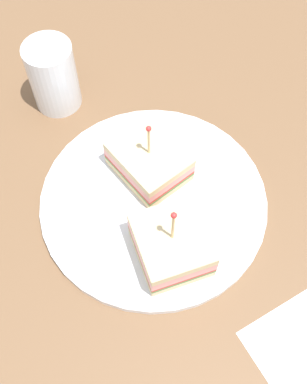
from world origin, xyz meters
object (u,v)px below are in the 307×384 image
Objects in this scene: drink_glass at (54,79)px; napkin at (304,347)px; sandwich_half_front at (149,162)px; sandwich_half_back at (171,245)px; plate at (154,201)px.

drink_glass is 48.02cm from napkin.
sandwich_half_front is 0.97× the size of napkin.
sandwich_half_front is 29.28cm from napkin.
sandwich_half_back reaches higher than sandwich_half_front.
napkin is (5.26, 24.77, -0.43)cm from plate.
napkin is (8.55, 27.82, -3.19)cm from sandwich_half_front.
napkin is at bearing 78.01° from plate.
drink_glass is at bearing -111.56° from sandwich_half_back.
sandwich_half_front reaches higher than napkin.
sandwich_half_front is at bearing -107.09° from napkin.
plate is 25.32cm from napkin.
sandwich_half_back is at bearing 68.44° from drink_glass.
sandwich_half_front is (-3.29, -3.05, 2.76)cm from plate.
sandwich_half_back is at bearing 48.12° from sandwich_half_front.
sandwich_half_back is at bearing -91.07° from napkin.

